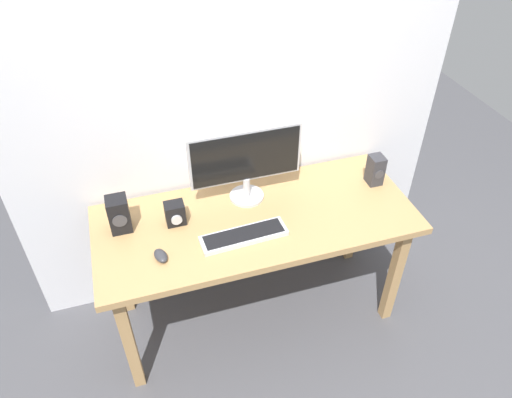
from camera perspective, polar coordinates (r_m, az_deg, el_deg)
name	(u,v)px	position (r m, az deg, el deg)	size (l,w,h in m)	color
ground_plane	(256,310)	(3.01, 0.01, -13.00)	(6.00, 6.00, 0.00)	#4C4C51
wall_back	(232,48)	(2.36, -2.86, 17.38)	(2.38, 0.04, 3.00)	silver
desk	(256,229)	(2.51, 0.01, -3.61)	(1.62, 0.68, 0.76)	tan
monitor	(245,161)	(2.44, -1.26, 4.50)	(0.58, 0.18, 0.40)	silver
keyboard_primary	(244,236)	(2.33, -1.44, -4.34)	(0.43, 0.14, 0.03)	silver
mouse	(161,256)	(2.28, -11.17, -6.57)	(0.05, 0.09, 0.03)	#333338
speaker_right	(375,170)	(2.70, 13.89, 3.35)	(0.07, 0.09, 0.17)	#333338
speaker_left	(119,214)	(2.42, -15.86, -1.74)	(0.10, 0.10, 0.19)	black
audio_controller	(175,214)	(2.41, -9.52, -1.70)	(0.10, 0.09, 0.12)	black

